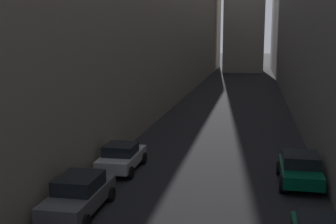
# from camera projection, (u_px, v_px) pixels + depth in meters

# --- Properties ---
(ground_plane) EXTENTS (264.00, 264.00, 0.00)m
(ground_plane) POSITION_uv_depth(u_px,v_px,m) (231.00, 105.00, 44.59)
(ground_plane) COLOR black
(building_block_left) EXTENTS (10.82, 108.00, 19.24)m
(building_block_left) POSITION_uv_depth(u_px,v_px,m) (131.00, 9.00, 46.94)
(building_block_left) COLOR gray
(building_block_left) RESTS_ON ground
(parked_car_left_third) EXTENTS (1.88, 4.27, 1.50)m
(parked_car_left_third) POSITION_uv_depth(u_px,v_px,m) (79.00, 194.00, 17.25)
(parked_car_left_third) COLOR #4C4C51
(parked_car_left_third) RESTS_ON ground
(parked_car_left_far) EXTENTS (1.88, 3.90, 1.41)m
(parked_car_left_far) POSITION_uv_depth(u_px,v_px,m) (122.00, 157.00, 22.78)
(parked_car_left_far) COLOR #B7B7BC
(parked_car_left_far) RESTS_ON ground
(parked_car_right_far) EXTENTS (1.97, 3.90, 1.44)m
(parked_car_right_far) POSITION_uv_depth(u_px,v_px,m) (300.00, 169.00, 20.64)
(parked_car_right_far) COLOR #05472D
(parked_car_right_far) RESTS_ON ground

